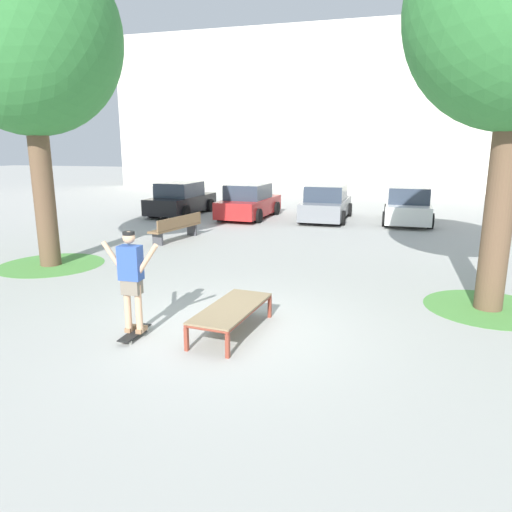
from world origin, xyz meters
TOP-DOWN VIEW (x-y plane):
  - ground_plane at (0.00, 0.00)m, footprint 120.00×120.00m
  - building_facade at (2.69, 28.98)m, footprint 42.47×4.00m
  - skate_box at (0.10, -0.17)m, footprint 0.94×1.97m
  - skateboard at (-1.38, -0.81)m, footprint 0.22×0.80m
  - skater at (-1.38, -0.81)m, footprint 1.00×0.29m
  - tree_near_left at (-6.07, 2.94)m, footprint 4.49×4.49m
  - grass_patch_near_left at (-6.07, 2.94)m, footprint 2.75×2.75m
  - grass_patch_near_right at (4.53, 2.36)m, footprint 2.39×2.39m
  - car_black at (-6.76, 12.70)m, footprint 2.07×4.27m
  - car_red at (-3.40, 12.53)m, footprint 2.10×4.29m
  - car_grey at (-0.04, 12.86)m, footprint 1.97×4.23m
  - car_white at (3.32, 13.03)m, footprint 1.97×4.23m
  - park_bench at (-4.28, 6.97)m, footprint 0.89×2.44m

SIDE VIEW (x-z plane):
  - ground_plane at x=0.00m, z-range 0.00..0.00m
  - grass_patch_near_left at x=-6.07m, z-range 0.00..0.01m
  - grass_patch_near_right at x=4.53m, z-range 0.00..0.01m
  - skateboard at x=-1.38m, z-range 0.03..0.12m
  - skate_box at x=0.10m, z-range 0.18..0.64m
  - park_bench at x=-4.28m, z-range 0.03..0.86m
  - car_black at x=-6.76m, z-range -0.06..1.44m
  - car_red at x=-3.40m, z-range -0.06..1.44m
  - car_grey at x=-0.04m, z-range -0.06..1.44m
  - car_white at x=3.32m, z-range -0.06..1.44m
  - skater at x=-1.38m, z-range 0.22..1.92m
  - tree_near_left at x=-6.07m, z-range 1.63..9.68m
  - building_facade at x=2.69m, z-range 0.00..11.41m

